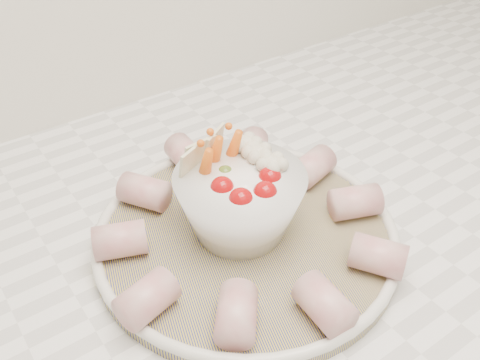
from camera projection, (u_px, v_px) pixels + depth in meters
serving_platter at (246, 235)px, 0.58m from camera, size 0.41×0.41×0.02m
veggie_bowl at (240, 199)px, 0.56m from camera, size 0.14×0.14×0.11m
cured_meat_rolls at (246, 220)px, 0.57m from camera, size 0.32×0.33×0.04m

